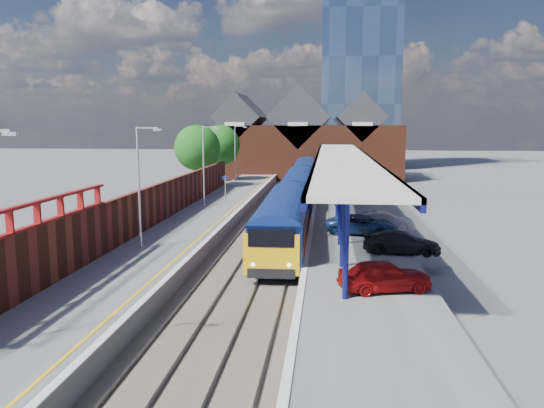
% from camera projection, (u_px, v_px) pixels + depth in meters
% --- Properties ---
extents(ground, '(240.00, 240.00, 0.00)m').
position_uv_depth(ground, '(285.00, 205.00, 53.90)').
color(ground, '#5B5B5E').
rests_on(ground, ground).
extents(ballast_bed, '(6.00, 76.00, 0.06)m').
position_uv_depth(ballast_bed, '(276.00, 222.00, 44.06)').
color(ballast_bed, '#473D33').
rests_on(ballast_bed, ground).
extents(rails, '(4.51, 76.00, 0.14)m').
position_uv_depth(rails, '(276.00, 221.00, 44.04)').
color(rails, slate).
rests_on(rails, ground).
extents(left_platform, '(5.00, 76.00, 1.00)m').
position_uv_depth(left_platform, '(211.00, 216.00, 44.55)').
color(left_platform, '#565659').
rests_on(left_platform, ground).
extents(right_platform, '(6.00, 76.00, 1.00)m').
position_uv_depth(right_platform, '(348.00, 218.00, 43.37)').
color(right_platform, '#565659').
rests_on(right_platform, ground).
extents(coping_left, '(0.30, 76.00, 0.05)m').
position_uv_depth(coping_left, '(238.00, 210.00, 44.23)').
color(coping_left, silver).
rests_on(coping_left, left_platform).
extents(coping_right, '(0.30, 76.00, 0.05)m').
position_uv_depth(coping_right, '(314.00, 211.00, 43.59)').
color(coping_right, silver).
rests_on(coping_right, right_platform).
extents(yellow_line, '(0.14, 76.00, 0.01)m').
position_uv_depth(yellow_line, '(231.00, 210.00, 44.29)').
color(yellow_line, yellow).
rests_on(yellow_line, left_platform).
extents(train, '(3.06, 65.94, 3.45)m').
position_uv_depth(train, '(302.00, 179.00, 58.40)').
color(train, navy).
rests_on(train, ground).
extents(canopy, '(4.50, 52.00, 4.48)m').
position_uv_depth(canopy, '(343.00, 159.00, 44.64)').
color(canopy, '#0E1052').
rests_on(canopy, right_platform).
extents(lamp_post_b, '(1.48, 0.18, 7.00)m').
position_uv_depth(lamp_post_b, '(141.00, 179.00, 30.20)').
color(lamp_post_b, '#A5A8AA').
rests_on(lamp_post_b, left_platform).
extents(lamp_post_c, '(1.48, 0.18, 7.00)m').
position_uv_depth(lamp_post_c, '(205.00, 161.00, 45.94)').
color(lamp_post_c, '#A5A8AA').
rests_on(lamp_post_c, left_platform).
extents(lamp_post_d, '(1.48, 0.18, 7.00)m').
position_uv_depth(lamp_post_d, '(236.00, 152.00, 61.68)').
color(lamp_post_d, '#A5A8AA').
rests_on(lamp_post_d, left_platform).
extents(platform_sign, '(0.55, 0.08, 2.50)m').
position_uv_depth(platform_sign, '(225.00, 185.00, 48.11)').
color(platform_sign, '#A5A8AA').
rests_on(platform_sign, left_platform).
extents(brick_wall, '(0.35, 50.00, 3.86)m').
position_uv_depth(brick_wall, '(155.00, 204.00, 38.17)').
color(brick_wall, '#582617').
rests_on(brick_wall, left_platform).
extents(station_building, '(30.00, 12.12, 13.78)m').
position_uv_depth(station_building, '(300.00, 142.00, 80.63)').
color(station_building, '#582617').
rests_on(station_building, ground).
extents(glass_tower, '(14.20, 14.20, 40.30)m').
position_uv_depth(glass_tower, '(360.00, 59.00, 99.07)').
color(glass_tower, slate).
rests_on(glass_tower, ground).
extents(tree_near, '(5.20, 5.20, 8.10)m').
position_uv_depth(tree_near, '(198.00, 149.00, 59.97)').
color(tree_near, '#382314').
rests_on(tree_near, ground).
extents(tree_far, '(5.20, 5.20, 8.10)m').
position_uv_depth(tree_far, '(221.00, 146.00, 67.74)').
color(tree_far, '#382314').
rests_on(tree_far, ground).
extents(parked_car_red, '(4.24, 2.56, 1.35)m').
position_uv_depth(parked_car_red, '(385.00, 275.00, 22.69)').
color(parked_car_red, '#980C0D').
rests_on(parked_car_red, right_platform).
extents(parked_car_silver, '(3.92, 1.37, 1.29)m').
position_uv_depth(parked_car_silver, '(384.00, 221.00, 35.85)').
color(parked_car_silver, '#9F9EA2').
rests_on(parked_car_silver, right_platform).
extents(parked_car_dark, '(4.43, 2.25, 1.23)m').
position_uv_depth(parked_car_dark, '(402.00, 242.00, 29.40)').
color(parked_car_dark, black).
rests_on(parked_car_dark, right_platform).
extents(parked_car_blue, '(4.89, 2.89, 1.27)m').
position_uv_depth(parked_car_blue, '(362.00, 224.00, 34.51)').
color(parked_car_blue, navy).
rests_on(parked_car_blue, right_platform).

